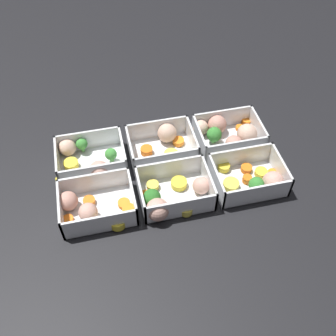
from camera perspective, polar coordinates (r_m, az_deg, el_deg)
ground_plane at (r=0.93m, az=0.00°, el=-0.80°), size 4.00×4.00×0.00m
container_near_left at (r=1.00m, az=8.59°, el=4.98°), size 0.17×0.13×0.06m
container_near_center at (r=0.97m, az=-0.57°, el=3.44°), size 0.16×0.13×0.06m
container_near_right at (r=0.95m, az=-11.53°, el=1.15°), size 0.17×0.15×0.06m
container_far_left at (r=0.92m, az=12.37°, el=-1.55°), size 0.16×0.13×0.06m
container_far_center at (r=0.87m, az=0.47°, el=-4.00°), size 0.17×0.14×0.06m
container_far_right at (r=0.87m, az=-10.89°, el=-5.49°), size 0.17×0.13×0.06m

